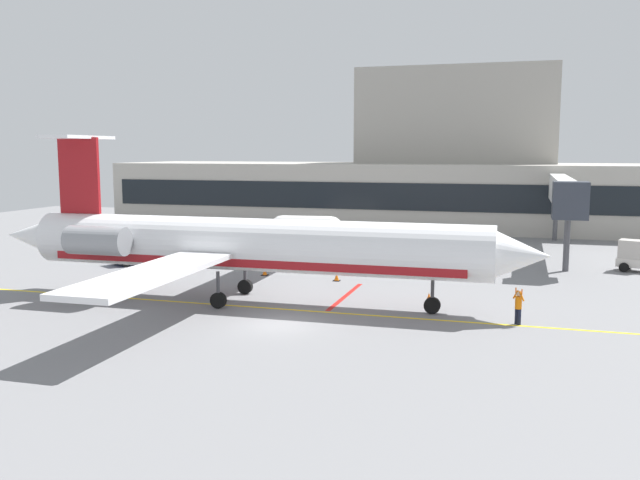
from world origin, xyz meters
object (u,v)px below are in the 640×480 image
regional_jet (243,245)px  marshaller (518,306)px  pushback_tractor (143,249)px  fuel_tank (306,227)px

regional_jet → marshaller: regional_jet is taller
pushback_tractor → marshaller: 30.72m
marshaller → regional_jet: bearing=176.4°
regional_jet → fuel_tank: 26.55m
regional_jet → fuel_tank: size_ratio=4.74×
regional_jet → pushback_tractor: regional_jet is taller
regional_jet → marshaller: 15.73m
regional_jet → fuel_tank: regional_jet is taller
fuel_tank → marshaller: (20.00, -27.06, -0.47)m
pushback_tractor → fuel_tank: 17.83m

